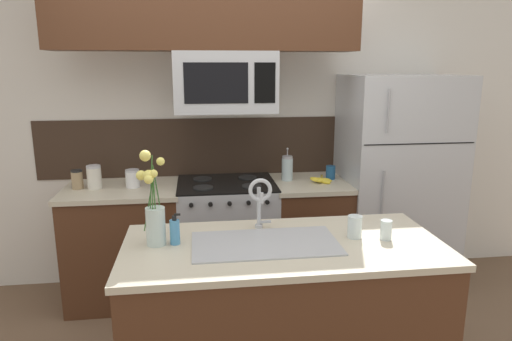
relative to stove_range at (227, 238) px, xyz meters
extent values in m
cube|color=silver|center=(0.30, 0.38, 0.84)|extent=(5.20, 0.10, 2.60)
cube|color=#332319|center=(0.00, 0.32, 0.69)|extent=(3.02, 0.01, 0.48)
cube|color=#4C2B19|center=(-0.80, 0.00, -0.02)|extent=(0.84, 0.62, 0.88)
cube|color=beige|center=(-0.80, 0.00, 0.43)|extent=(0.87, 0.65, 0.03)
cube|color=#4C2B19|center=(0.67, 0.00, -0.02)|extent=(0.58, 0.62, 0.88)
cube|color=beige|center=(0.67, 0.00, 0.43)|extent=(0.61, 0.65, 0.03)
cube|color=#B7BABF|center=(0.00, 0.00, -0.01)|extent=(0.76, 0.62, 0.91)
cube|color=black|center=(0.00, 0.00, 0.45)|extent=(0.76, 0.62, 0.01)
cylinder|color=black|center=(-0.18, -0.14, 0.46)|extent=(0.15, 0.15, 0.01)
cylinder|color=black|center=(0.18, -0.14, 0.46)|extent=(0.15, 0.15, 0.01)
cylinder|color=black|center=(-0.18, 0.14, 0.46)|extent=(0.15, 0.15, 0.01)
cylinder|color=black|center=(0.18, 0.14, 0.46)|extent=(0.15, 0.15, 0.01)
cylinder|color=black|center=(-0.27, -0.32, 0.39)|extent=(0.03, 0.02, 0.03)
cylinder|color=black|center=(-0.14, -0.32, 0.39)|extent=(0.03, 0.02, 0.03)
cylinder|color=black|center=(0.00, -0.32, 0.39)|extent=(0.03, 0.02, 0.03)
cylinder|color=black|center=(0.14, -0.32, 0.39)|extent=(0.03, 0.02, 0.03)
cylinder|color=black|center=(0.27, -0.32, 0.39)|extent=(0.03, 0.02, 0.03)
cube|color=#B7BABF|center=(0.00, -0.02, 1.23)|extent=(0.74, 0.40, 0.44)
cube|color=black|center=(-0.07, -0.22, 1.23)|extent=(0.45, 0.00, 0.28)
cube|color=black|center=(0.27, -0.22, 1.23)|extent=(0.15, 0.00, 0.28)
cube|color=#4C2B19|center=(-0.13, -0.05, 1.75)|extent=(2.18, 0.34, 0.60)
cube|color=#B7BABF|center=(1.40, 0.02, 0.41)|extent=(0.89, 0.72, 1.74)
cube|color=black|center=(1.40, -0.34, 0.79)|extent=(0.85, 0.00, 0.01)
cylinder|color=#99999E|center=(1.14, -0.36, 1.04)|extent=(0.01, 0.01, 0.31)
cylinder|color=#99999E|center=(1.14, -0.36, 0.27)|extent=(0.01, 0.01, 0.66)
cylinder|color=#997F5B|center=(-1.12, 0.01, 0.51)|extent=(0.08, 0.08, 0.13)
cylinder|color=black|center=(-1.12, 0.01, 0.59)|extent=(0.08, 0.08, 0.01)
cylinder|color=silver|center=(-0.99, 0.00, 0.53)|extent=(0.11, 0.11, 0.16)
cylinder|color=#B2B2B7|center=(-0.99, 0.00, 0.62)|extent=(0.10, 0.10, 0.02)
cylinder|color=silver|center=(-0.71, 0.00, 0.51)|extent=(0.11, 0.11, 0.12)
cylinder|color=#B2B2B7|center=(-0.71, 0.00, 0.58)|extent=(0.10, 0.10, 0.01)
ellipsoid|color=yellow|center=(0.74, -0.07, 0.47)|extent=(0.16, 0.13, 0.06)
ellipsoid|color=yellow|center=(0.74, -0.05, 0.47)|extent=(0.17, 0.09, 0.05)
ellipsoid|color=yellow|center=(0.75, -0.07, 0.47)|extent=(0.17, 0.04, 0.05)
ellipsoid|color=yellow|center=(0.76, -0.05, 0.47)|extent=(0.18, 0.08, 0.07)
ellipsoid|color=yellow|center=(0.76, -0.07, 0.47)|extent=(0.16, 0.13, 0.05)
cylinder|color=brown|center=(0.75, -0.06, 0.50)|extent=(0.02, 0.02, 0.03)
cylinder|color=silver|center=(0.50, 0.06, 0.54)|extent=(0.09, 0.09, 0.18)
cylinder|color=#A3A3AA|center=(0.50, 0.06, 0.64)|extent=(0.08, 0.08, 0.02)
cylinder|color=#A3A3AA|center=(0.50, 0.06, 0.67)|extent=(0.01, 0.01, 0.05)
sphere|color=#A3A3AA|center=(0.50, 0.06, 0.71)|extent=(0.02, 0.02, 0.02)
cylinder|color=#1E5184|center=(0.85, 0.05, 0.50)|extent=(0.08, 0.08, 0.11)
cube|color=#4C2B19|center=(0.22, -1.25, -0.02)|extent=(1.65, 0.75, 0.88)
cube|color=beige|center=(0.22, -1.25, 0.43)|extent=(1.68, 0.78, 0.03)
cube|color=#ADAFB5|center=(0.12, -1.25, 0.45)|extent=(0.76, 0.41, 0.01)
cube|color=#ADAFB5|center=(-0.06, -1.25, 0.37)|extent=(0.30, 0.31, 0.15)
cube|color=#ADAFB5|center=(0.29, -1.25, 0.37)|extent=(0.30, 0.31, 0.15)
cylinder|color=#B7BABF|center=(0.12, -1.00, 0.46)|extent=(0.04, 0.04, 0.02)
cylinder|color=#B7BABF|center=(0.12, -1.00, 0.58)|extent=(0.02, 0.02, 0.22)
torus|color=#B7BABF|center=(0.12, -1.06, 0.69)|extent=(0.13, 0.02, 0.13)
cylinder|color=#B7BABF|center=(0.12, -1.11, 0.66)|extent=(0.02, 0.02, 0.06)
cube|color=#B7BABF|center=(0.15, -1.00, 0.48)|extent=(0.07, 0.01, 0.01)
cylinder|color=#4C93C6|center=(-0.35, -1.18, 0.51)|extent=(0.05, 0.05, 0.13)
cylinder|color=black|center=(-0.35, -1.18, 0.59)|extent=(0.02, 0.02, 0.02)
cube|color=black|center=(-0.33, -1.18, 0.61)|extent=(0.03, 0.01, 0.01)
cylinder|color=silver|center=(0.61, -1.22, 0.51)|extent=(0.08, 0.08, 0.12)
cylinder|color=silver|center=(0.76, -1.27, 0.50)|extent=(0.06, 0.06, 0.11)
cylinder|color=silver|center=(-0.44, -1.18, 0.55)|extent=(0.10, 0.10, 0.20)
cylinder|color=silver|center=(-0.44, -1.18, 0.48)|extent=(0.09, 0.09, 0.06)
cylinder|color=#386B2D|center=(-0.45, -1.19, 0.67)|extent=(0.02, 0.03, 0.31)
sphere|color=#EFE066|center=(-0.46, -1.20, 0.82)|extent=(0.06, 0.06, 0.06)
cylinder|color=#386B2D|center=(-0.43, -1.15, 0.69)|extent=(0.04, 0.07, 0.36)
sphere|color=#EFE066|center=(-0.41, -1.11, 0.87)|extent=(0.04, 0.04, 0.04)
cylinder|color=#386B2D|center=(-0.46, -1.18, 0.71)|extent=(0.04, 0.01, 0.41)
sphere|color=#EFE066|center=(-0.48, -1.19, 0.92)|extent=(0.06, 0.06, 0.06)
cylinder|color=#386B2D|center=(-0.45, -1.20, 0.66)|extent=(0.02, 0.05, 0.30)
sphere|color=#EFE066|center=(-0.46, -1.22, 0.81)|extent=(0.05, 0.05, 0.05)
cylinder|color=#386B2D|center=(-0.44, -1.20, 0.67)|extent=(0.01, 0.04, 0.33)
sphere|color=#EFE066|center=(-0.44, -1.21, 0.83)|extent=(0.04, 0.04, 0.04)
cylinder|color=#386B2D|center=(-0.48, -1.16, 0.66)|extent=(0.07, 0.04, 0.30)
sphere|color=#EFE066|center=(-0.51, -1.14, 0.81)|extent=(0.05, 0.05, 0.05)
camera|label=1|loc=(-0.22, -3.45, 1.36)|focal=32.00mm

